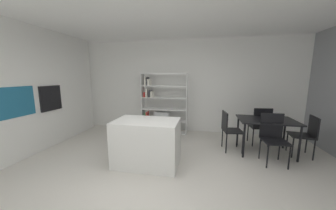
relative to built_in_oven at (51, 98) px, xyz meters
name	(u,v)px	position (x,y,z in m)	size (l,w,h in m)	color
ground_plane	(157,180)	(2.90, -0.97, -1.20)	(9.89, 9.89, 0.00)	beige
back_partition	(180,86)	(2.90, 1.90, 0.21)	(7.18, 0.06, 2.82)	white
cabinet_niche_splashback	(8,103)	(-0.02, -0.96, 0.02)	(0.01, 1.08, 0.61)	#1E6084
built_in_oven	(51,98)	(0.00, 0.00, 0.00)	(0.06, 0.58, 0.60)	black
kitchen_island	(147,142)	(2.57, -0.47, -0.75)	(1.23, 0.78, 0.89)	white
open_bookshelf	(161,106)	(2.37, 1.53, -0.37)	(1.38, 0.31, 1.80)	white
dining_table	(267,123)	(5.03, 0.55, -0.50)	(1.17, 0.82, 0.78)	black
dining_chair_window_side	(307,132)	(5.83, 0.53, -0.66)	(0.49, 0.51, 0.89)	black
dining_chair_island_side	(229,127)	(4.23, 0.54, -0.64)	(0.47, 0.49, 0.92)	black
dining_chair_far	(261,124)	(5.03, 0.98, -0.63)	(0.46, 0.47, 0.96)	black
dining_chair_near	(273,134)	(5.02, 0.12, -0.62)	(0.46, 0.48, 0.98)	black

